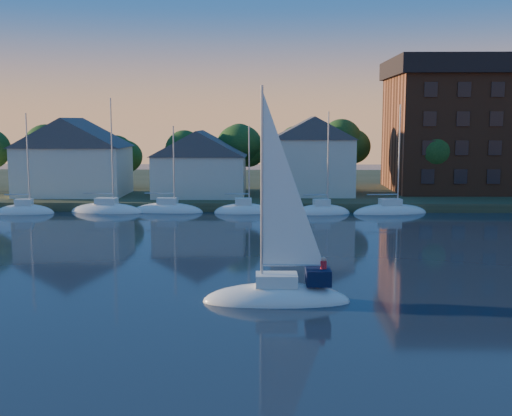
{
  "coord_description": "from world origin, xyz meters",
  "views": [
    {
      "loc": [
        2.79,
        -21.82,
        10.32
      ],
      "look_at": [
        1.76,
        22.0,
        4.31
      ],
      "focal_mm": 45.0,
      "sensor_mm": 36.0,
      "label": 1
    }
  ],
  "objects_px": {
    "clubhouse_east": "(313,155)",
    "condo_block": "(506,124)",
    "clubhouse_west": "(73,156)",
    "clubhouse_centre": "(200,163)",
    "hero_sailboat": "(279,292)"
  },
  "relations": [
    {
      "from": "clubhouse_west",
      "to": "clubhouse_centre",
      "type": "relative_size",
      "value": 1.18
    },
    {
      "from": "clubhouse_east",
      "to": "clubhouse_centre",
      "type": "bearing_deg",
      "value": -171.87
    },
    {
      "from": "clubhouse_centre",
      "to": "clubhouse_east",
      "type": "xyz_separation_m",
      "value": [
        14.0,
        2.0,
        0.87
      ]
    },
    {
      "from": "condo_block",
      "to": "hero_sailboat",
      "type": "height_order",
      "value": "condo_block"
    },
    {
      "from": "clubhouse_east",
      "to": "clubhouse_west",
      "type": "bearing_deg",
      "value": -178.09
    },
    {
      "from": "clubhouse_west",
      "to": "condo_block",
      "type": "xyz_separation_m",
      "value": [
        56.0,
        6.95,
        3.86
      ]
    },
    {
      "from": "clubhouse_east",
      "to": "condo_block",
      "type": "bearing_deg",
      "value": 12.89
    },
    {
      "from": "clubhouse_west",
      "to": "clubhouse_centre",
      "type": "bearing_deg",
      "value": -3.58
    },
    {
      "from": "clubhouse_west",
      "to": "condo_block",
      "type": "height_order",
      "value": "condo_block"
    },
    {
      "from": "hero_sailboat",
      "to": "condo_block",
      "type": "bearing_deg",
      "value": -122.16
    },
    {
      "from": "condo_block",
      "to": "clubhouse_west",
      "type": "bearing_deg",
      "value": -172.93
    },
    {
      "from": "condo_block",
      "to": "clubhouse_east",
      "type": "bearing_deg",
      "value": -167.11
    },
    {
      "from": "hero_sailboat",
      "to": "clubhouse_centre",
      "type": "bearing_deg",
      "value": -79.02
    },
    {
      "from": "clubhouse_east",
      "to": "hero_sailboat",
      "type": "distance_m",
      "value": 45.72
    },
    {
      "from": "clubhouse_west",
      "to": "hero_sailboat",
      "type": "bearing_deg",
      "value": -60.22
    }
  ]
}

